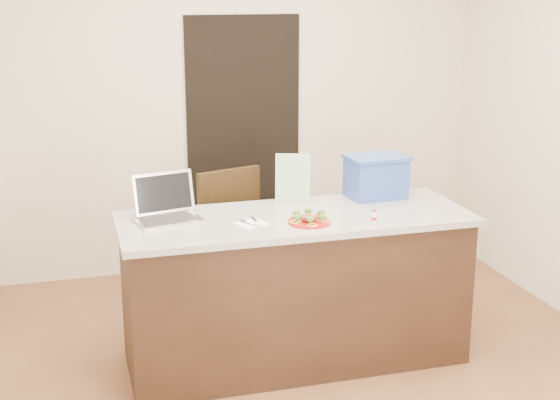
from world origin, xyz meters
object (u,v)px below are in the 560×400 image
object	(u,v)px
island	(295,288)
blue_box	(376,176)
laptop	(166,207)
napkin	(251,224)
chair	(233,239)
yogurt_bottle	(374,217)
plate	(309,221)

from	to	relation	value
island	blue_box	distance (m)	0.89
island	laptop	xyz separation A→B (m)	(-0.73, 0.16, 0.53)
napkin	chair	distance (m)	0.82
laptop	yogurt_bottle	bearing A→B (deg)	-32.71
plate	laptop	size ratio (longest dim) A/B	0.59
yogurt_bottle	chair	bearing A→B (deg)	124.64
island	blue_box	xyz separation A→B (m)	(0.61, 0.25, 0.59)
island	plate	world-z (taller)	plate
laptop	blue_box	world-z (taller)	blue_box
yogurt_bottle	blue_box	distance (m)	0.56
laptop	chair	xyz separation A→B (m)	(0.50, 0.49, -0.40)
plate	chair	size ratio (longest dim) A/B	0.23
yogurt_bottle	blue_box	world-z (taller)	blue_box
chair	blue_box	bearing A→B (deg)	-42.23
yogurt_bottle	chair	world-z (taller)	chair
plate	napkin	world-z (taller)	plate
yogurt_bottle	plate	bearing A→B (deg)	166.06
island	laptop	distance (m)	0.92
blue_box	chair	bearing A→B (deg)	150.57
blue_box	chair	distance (m)	1.04
plate	laptop	distance (m)	0.83
yogurt_bottle	laptop	bearing A→B (deg)	160.10
island	plate	bearing A→B (deg)	-79.09
island	napkin	distance (m)	0.55
laptop	chair	distance (m)	0.81
island	blue_box	size ratio (longest dim) A/B	5.33
yogurt_bottle	napkin	bearing A→B (deg)	167.00
laptop	blue_box	bearing A→B (deg)	-8.59
napkin	yogurt_bottle	world-z (taller)	yogurt_bottle
plate	blue_box	bearing A→B (deg)	35.85
napkin	chair	bearing A→B (deg)	85.70
island	yogurt_bottle	bearing A→B (deg)	-32.81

